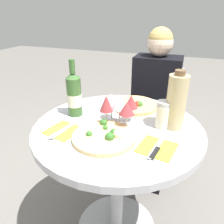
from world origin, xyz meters
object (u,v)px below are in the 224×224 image
Objects in this scene: chair_behind_diner at (154,119)px; tall_carafe at (176,102)px; pizza_large at (105,136)px; wine_bottle at (74,95)px; dining_table at (117,155)px; seated_diner at (152,116)px.

chair_behind_diner is 3.04× the size of tall_carafe.
pizza_large is 0.38m from tall_carafe.
tall_carafe is (0.28, 0.22, 0.12)m from pizza_large.
wine_bottle is 0.53m from tall_carafe.
tall_carafe is at bearing 17.09° from dining_table.
chair_behind_diner is (0.07, 0.78, -0.15)m from dining_table.
dining_table is 0.97× the size of chair_behind_diner.
dining_table is 0.71× the size of seated_diner.
seated_diner is (-0.00, -0.14, 0.10)m from chair_behind_diner.
wine_bottle is (-0.33, -0.74, 0.45)m from chair_behind_diner.
tall_carafe is (0.26, 0.08, 0.32)m from dining_table.
tall_carafe reaches higher than dining_table.
seated_diner is 4.14× the size of pizza_large.
tall_carafe is (0.19, -0.70, 0.47)m from chair_behind_diner.
tall_carafe is (0.19, -0.56, 0.37)m from seated_diner.
tall_carafe is at bearing 105.51° from chair_behind_diner.
wine_bottle is 1.06× the size of tall_carafe.
chair_behind_diner is 0.99m from pizza_large.
seated_diner is (0.07, 0.64, -0.05)m from dining_table.
tall_carafe is at bearing 109.14° from seated_diner.
dining_table is 0.24m from pizza_large.
dining_table is at bearing -8.18° from wine_bottle.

